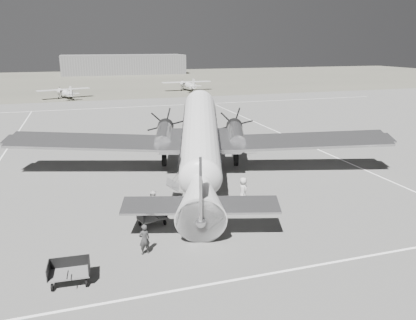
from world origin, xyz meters
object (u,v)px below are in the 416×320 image
object	(u,v)px
light_plane_left	(65,93)
baggage_cart_near	(152,218)
light_plane_right	(187,86)
baggage_cart_far	(69,273)
ramp_agent	(154,205)
hangar_main	(124,64)
dc3_airliner	(200,143)
ground_crew	(144,239)
passenger	(243,190)

from	to	relation	value
light_plane_left	baggage_cart_near	xyz separation A→B (m)	(6.30, -61.92, -0.58)
light_plane_right	baggage_cart_far	distance (m)	76.84
light_plane_left	baggage_cart_far	size ratio (longest dim) A/B	5.42
ramp_agent	light_plane_right	bearing A→B (deg)	-24.13
hangar_main	dc3_airliner	distance (m)	120.41
hangar_main	light_plane_left	size ratio (longest dim) A/B	4.16
dc3_airliner	baggage_cart_far	distance (m)	15.39
baggage_cart_near	ramp_agent	distance (m)	1.06
dc3_airliner	ground_crew	distance (m)	12.00
baggage_cart_near	hangar_main	bearing A→B (deg)	67.35
hangar_main	ramp_agent	size ratio (longest dim) A/B	23.53
dc3_airliner	light_plane_right	world-z (taller)	dc3_airliner
light_plane_right	ramp_agent	size ratio (longest dim) A/B	6.38
light_plane_right	baggage_cart_far	bearing A→B (deg)	-112.37
baggage_cart_far	ground_crew	distance (m)	3.96
hangar_main	baggage_cart_near	bearing A→B (deg)	-95.40
baggage_cart_far	passenger	size ratio (longest dim) A/B	1.05
ground_crew	ramp_agent	distance (m)	4.34
ramp_agent	passenger	distance (m)	6.18
light_plane_left	passenger	bearing A→B (deg)	-96.60
dc3_airliner	light_plane_right	xyz separation A→B (m)	(14.85, 61.03, -1.83)
hangar_main	baggage_cart_near	distance (m)	127.75
ground_crew	ramp_agent	xyz separation A→B (m)	(1.21, 4.17, 0.09)
hangar_main	light_plane_left	bearing A→B (deg)	-105.69
ground_crew	dc3_airliner	bearing A→B (deg)	-135.71
baggage_cart_far	ramp_agent	distance (m)	7.55
dc3_airliner	ground_crew	xyz separation A→B (m)	(-5.92, -10.20, -2.21)
light_plane_left	ramp_agent	world-z (taller)	light_plane_left
light_plane_right	passenger	bearing A→B (deg)	-105.33
light_plane_left	hangar_main	bearing A→B (deg)	55.80
hangar_main	light_plane_left	distance (m)	67.80
light_plane_right	baggage_cart_far	size ratio (longest dim) A/B	6.12
light_plane_right	ground_crew	world-z (taller)	light_plane_right
passenger	ramp_agent	bearing A→B (deg)	119.77
passenger	ground_crew	bearing A→B (deg)	146.67
baggage_cart_far	ground_crew	size ratio (longest dim) A/B	1.16
hangar_main	light_plane_right	world-z (taller)	hangar_main
dc3_airliner	passenger	size ratio (longest dim) A/B	17.83
light_plane_left	baggage_cart_near	size ratio (longest dim) A/B	6.12
baggage_cart_far	passenger	distance (m)	12.75
passenger	light_plane_right	bearing A→B (deg)	11.52
ground_crew	baggage_cart_far	bearing A→B (deg)	9.17
light_plane_left	baggage_cart_far	bearing A→B (deg)	-106.99
hangar_main	baggage_cart_far	distance (m)	133.11
hangar_main	ramp_agent	bearing A→B (deg)	-95.32
dc3_airliner	baggage_cart_far	xyz separation A→B (m)	(-9.51, -11.85, -2.49)
hangar_main	ground_crew	bearing A→B (deg)	-95.68
hangar_main	passenger	xyz separation A→B (m)	(-5.61, -125.49, -2.41)
hangar_main	passenger	size ratio (longest dim) A/B	23.68
light_plane_left	light_plane_right	xyz separation A→B (m)	(26.13, 6.07, 0.13)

